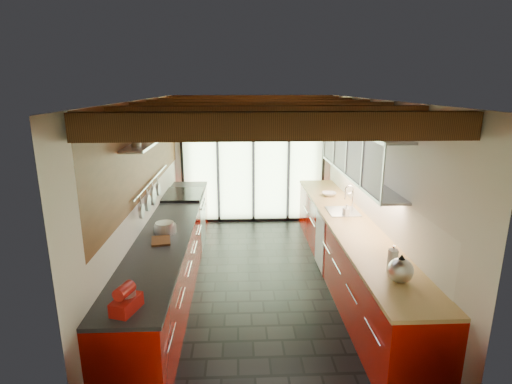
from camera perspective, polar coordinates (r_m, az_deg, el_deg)
ground at (r=6.01m, az=0.64°, el=-12.58°), size 5.50×5.50×0.00m
room_shell at (r=5.45m, az=0.69°, el=3.02°), size 5.50×5.50×5.50m
ceiling_beams at (r=5.72m, az=0.50°, el=11.76°), size 3.14×5.06×4.90m
glass_door at (r=8.10m, az=-0.38°, el=7.01°), size 2.95×0.10×2.90m
left_counter at (r=5.89m, az=-11.97°, el=-8.59°), size 0.68×5.00×0.92m
range_stove at (r=7.22m, az=-10.17°, el=-3.94°), size 0.66×0.90×0.97m
right_counter at (r=6.02m, az=12.98°, el=-8.12°), size 0.68×5.00×0.92m
sink_assembly at (r=6.21m, az=12.41°, el=-2.44°), size 0.45×0.52×0.43m
upper_cabinets_right at (r=5.96m, az=14.46°, el=5.50°), size 0.34×3.00×3.00m
left_wall_fixtures at (r=5.66m, az=-14.43°, el=5.34°), size 0.28×2.60×0.96m
stand_mixer at (r=3.68m, az=-18.05°, el=-14.43°), size 0.24×0.32×0.26m
pot_large at (r=5.32m, az=-12.91°, el=-5.04°), size 0.28×0.28×0.15m
pot_small at (r=5.37m, az=-12.83°, el=-5.11°), size 0.32×0.32×0.11m
cutting_board at (r=5.08m, az=-13.43°, el=-6.79°), size 0.28×0.35×0.03m
kettle at (r=4.21m, az=19.96°, el=-10.28°), size 0.26×0.31×0.30m
paper_towel at (r=4.39m, az=18.93°, el=-9.28°), size 0.13×0.13×0.28m
soap_bottle at (r=6.00m, az=12.78°, el=-2.59°), size 0.10×0.10×0.18m
bowl at (r=7.07m, az=10.39°, el=-0.29°), size 0.26×0.26×0.06m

